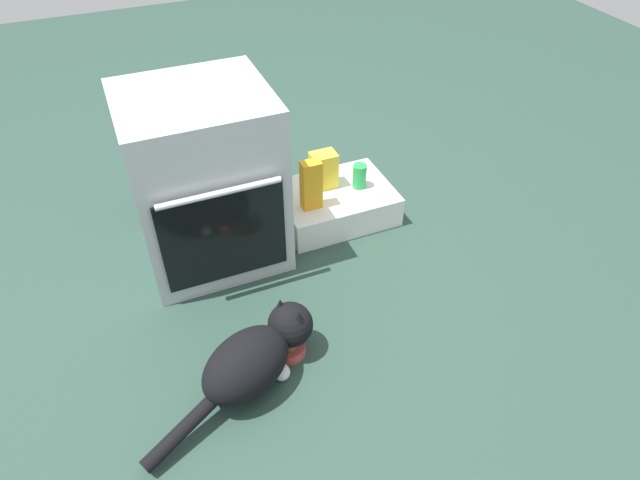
{
  "coord_description": "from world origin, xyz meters",
  "views": [
    {
      "loc": [
        -0.31,
        -1.5,
        1.72
      ],
      "look_at": [
        0.34,
        0.07,
        0.25
      ],
      "focal_mm": 31.34,
      "sensor_mm": 36.0,
      "label": 1
    }
  ],
  "objects_px": {
    "cat": "(255,357)",
    "juice_carton": "(311,185)",
    "snack_bag": "(323,170)",
    "pantry_cabinet": "(335,203)",
    "oven": "(205,181)",
    "food_bowl": "(288,348)",
    "soda_can": "(360,176)"
  },
  "relations": [
    {
      "from": "cat",
      "to": "snack_bag",
      "type": "height_order",
      "value": "snack_bag"
    },
    {
      "from": "cat",
      "to": "juice_carton",
      "type": "xyz_separation_m",
      "value": [
        0.5,
        0.7,
        0.14
      ]
    },
    {
      "from": "pantry_cabinet",
      "to": "soda_can",
      "type": "distance_m",
      "value": 0.18
    },
    {
      "from": "pantry_cabinet",
      "to": "soda_can",
      "type": "bearing_deg",
      "value": -5.94
    },
    {
      "from": "snack_bag",
      "to": "juice_carton",
      "type": "bearing_deg",
      "value": -131.46
    },
    {
      "from": "oven",
      "to": "soda_can",
      "type": "xyz_separation_m",
      "value": [
        0.73,
        0.01,
        -0.17
      ]
    },
    {
      "from": "food_bowl",
      "to": "soda_can",
      "type": "height_order",
      "value": "soda_can"
    },
    {
      "from": "food_bowl",
      "to": "juice_carton",
      "type": "relative_size",
      "value": 0.54
    },
    {
      "from": "pantry_cabinet",
      "to": "cat",
      "type": "bearing_deg",
      "value": -129.91
    },
    {
      "from": "oven",
      "to": "food_bowl",
      "type": "xyz_separation_m",
      "value": [
        0.11,
        -0.68,
        -0.36
      ]
    },
    {
      "from": "cat",
      "to": "snack_bag",
      "type": "relative_size",
      "value": 3.87
    },
    {
      "from": "food_bowl",
      "to": "pantry_cabinet",
      "type": "bearing_deg",
      "value": 54.51
    },
    {
      "from": "soda_can",
      "to": "snack_bag",
      "type": "bearing_deg",
      "value": 155.7
    },
    {
      "from": "soda_can",
      "to": "juice_carton",
      "type": "bearing_deg",
      "value": -167.68
    },
    {
      "from": "soda_can",
      "to": "food_bowl",
      "type": "bearing_deg",
      "value": -131.97
    },
    {
      "from": "oven",
      "to": "food_bowl",
      "type": "relative_size",
      "value": 5.95
    },
    {
      "from": "food_bowl",
      "to": "soda_can",
      "type": "bearing_deg",
      "value": 48.03
    },
    {
      "from": "snack_bag",
      "to": "soda_can",
      "type": "xyz_separation_m",
      "value": [
        0.16,
        -0.07,
        -0.03
      ]
    },
    {
      "from": "cat",
      "to": "juice_carton",
      "type": "bearing_deg",
      "value": 28.75
    },
    {
      "from": "food_bowl",
      "to": "cat",
      "type": "height_order",
      "value": "cat"
    },
    {
      "from": "snack_bag",
      "to": "soda_can",
      "type": "distance_m",
      "value": 0.18
    },
    {
      "from": "cat",
      "to": "soda_can",
      "type": "height_order",
      "value": "soda_can"
    },
    {
      "from": "pantry_cabinet",
      "to": "juice_carton",
      "type": "xyz_separation_m",
      "value": [
        -0.15,
        -0.07,
        0.2
      ]
    },
    {
      "from": "food_bowl",
      "to": "juice_carton",
      "type": "xyz_separation_m",
      "value": [
        0.35,
        0.63,
        0.25
      ]
    },
    {
      "from": "oven",
      "to": "juice_carton",
      "type": "height_order",
      "value": "oven"
    },
    {
      "from": "food_bowl",
      "to": "juice_carton",
      "type": "bearing_deg",
      "value": 61.05
    },
    {
      "from": "pantry_cabinet",
      "to": "juice_carton",
      "type": "height_order",
      "value": "juice_carton"
    },
    {
      "from": "cat",
      "to": "snack_bag",
      "type": "distance_m",
      "value": 1.04
    },
    {
      "from": "cat",
      "to": "food_bowl",
      "type": "bearing_deg",
      "value": -0.0
    },
    {
      "from": "food_bowl",
      "to": "cat",
      "type": "xyz_separation_m",
      "value": [
        -0.15,
        -0.07,
        0.1
      ]
    },
    {
      "from": "food_bowl",
      "to": "snack_bag",
      "type": "bearing_deg",
      "value": 58.63
    },
    {
      "from": "oven",
      "to": "food_bowl",
      "type": "distance_m",
      "value": 0.78
    }
  ]
}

